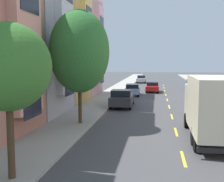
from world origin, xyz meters
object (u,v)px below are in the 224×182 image
object	(u,v)px
parked_wagon_teal	(193,84)
moving_red_sedan	(152,87)
parked_sedan_sky	(133,89)
parked_pickup_orange	(220,102)
parked_hatchback_silver	(141,79)
street_tree_second	(79,52)
street_tree_nearest	(8,67)
parked_pickup_charcoal	(122,98)
delivery_box_truck	(213,105)

from	to	relation	value
parked_wagon_teal	moving_red_sedan	distance (m)	8.09
parked_sedan_sky	parked_pickup_orange	world-z (taller)	parked_pickup_orange
parked_hatchback_silver	parked_sedan_sky	world-z (taller)	parked_hatchback_silver
street_tree_second	street_tree_nearest	bearing A→B (deg)	-90.00
parked_pickup_orange	parked_pickup_charcoal	size ratio (longest dim) A/B	1.00
parked_sedan_sky	parked_wagon_teal	bearing A→B (deg)	47.93
delivery_box_truck	parked_pickup_charcoal	world-z (taller)	delivery_box_truck
parked_pickup_charcoal	moving_red_sedan	xyz separation A→B (m)	(2.67, 13.88, -0.08)
parked_hatchback_silver	moving_red_sedan	size ratio (longest dim) A/B	0.89
parked_pickup_charcoal	moving_red_sedan	world-z (taller)	parked_pickup_charcoal
parked_wagon_teal	parked_pickup_orange	size ratio (longest dim) A/B	0.90
street_tree_nearest	street_tree_second	xyz separation A→B (m)	(0.00, 9.50, 0.85)
delivery_box_truck	moving_red_sedan	bearing A→B (deg)	98.22
street_tree_second	parked_sedan_sky	distance (m)	18.47
parked_wagon_teal	parked_pickup_orange	xyz separation A→B (m)	(-0.11, -20.24, 0.02)
parked_hatchback_silver	parked_pickup_charcoal	size ratio (longest dim) A/B	0.76
parked_wagon_teal	moving_red_sedan	xyz separation A→B (m)	(-6.18, -5.22, -0.05)
street_tree_second	parked_pickup_charcoal	world-z (taller)	street_tree_second
delivery_box_truck	parked_sedan_sky	world-z (taller)	delivery_box_truck
street_tree_nearest	parked_wagon_teal	bearing A→B (deg)	73.73
street_tree_second	parked_pickup_charcoal	distance (m)	9.52
street_tree_nearest	parked_pickup_charcoal	world-z (taller)	street_tree_nearest
street_tree_second	moving_red_sedan	distance (m)	23.08
parked_sedan_sky	street_tree_nearest	bearing A→B (deg)	-94.46
street_tree_nearest	parked_sedan_sky	xyz separation A→B (m)	(2.13, 27.35, -3.41)
street_tree_nearest	parked_pickup_orange	distance (m)	20.09
street_tree_nearest	delivery_box_truck	world-z (taller)	street_tree_nearest
street_tree_second	parked_wagon_teal	bearing A→B (deg)	68.54
parked_hatchback_silver	parked_pickup_orange	distance (m)	33.29
parked_wagon_teal	parked_pickup_charcoal	xyz separation A→B (m)	(-8.86, -19.10, 0.02)
parked_hatchback_silver	parked_wagon_teal	bearing A→B (deg)	-54.10
parked_wagon_teal	moving_red_sedan	size ratio (longest dim) A/B	1.06
parked_hatchback_silver	parked_pickup_charcoal	bearing A→B (deg)	-90.40
street_tree_nearest	parked_pickup_orange	bearing A→B (deg)	57.40
street_tree_nearest	street_tree_second	distance (m)	9.54
parked_pickup_charcoal	parked_wagon_teal	bearing A→B (deg)	65.12
moving_red_sedan	parked_pickup_charcoal	bearing A→B (deg)	-100.91
parked_wagon_teal	parked_hatchback_silver	distance (m)	14.74
street_tree_nearest	parked_hatchback_silver	world-z (taller)	street_tree_nearest
delivery_box_truck	moving_red_sedan	world-z (taller)	delivery_box_truck
parked_wagon_teal	parked_pickup_orange	bearing A→B (deg)	-90.30
delivery_box_truck	parked_wagon_teal	xyz separation A→B (m)	(2.58, 30.12, -1.18)
parked_hatchback_silver	parked_sedan_sky	size ratio (longest dim) A/B	0.88
delivery_box_truck	parked_pickup_orange	distance (m)	10.25
street_tree_nearest	parked_wagon_teal	distance (m)	38.62
parked_pickup_orange	parked_pickup_charcoal	world-z (taller)	same
street_tree_second	parked_pickup_orange	xyz separation A→B (m)	(10.68, 7.19, -4.18)
parked_wagon_teal	parked_pickup_charcoal	world-z (taller)	parked_pickup_charcoal
street_tree_second	parked_pickup_charcoal	xyz separation A→B (m)	(1.93, 8.33, -4.18)
delivery_box_truck	street_tree_nearest	bearing A→B (deg)	-140.29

